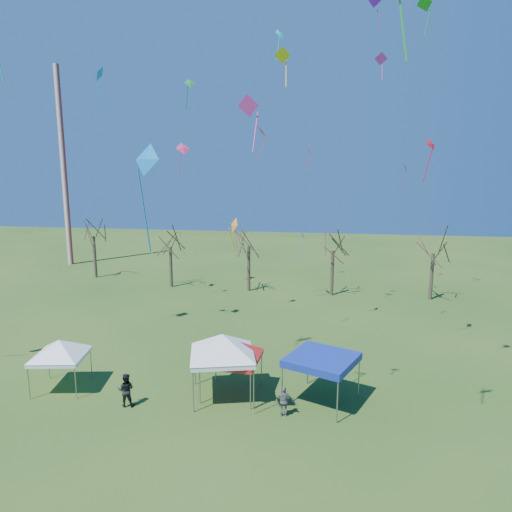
{
  "coord_description": "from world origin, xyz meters",
  "views": [
    {
      "loc": [
        5.66,
        -20.32,
        12.12
      ],
      "look_at": [
        1.86,
        3.0,
        7.7
      ],
      "focal_mm": 32.0,
      "sensor_mm": 36.0,
      "label": 1
    }
  ],
  "objects": [
    {
      "name": "tree_1",
      "position": [
        -10.77,
        24.65,
        5.79
      ],
      "size": [
        3.42,
        3.42,
        7.54
      ],
      "color": "#3D2D21",
      "rests_on": "ground"
    },
    {
      "name": "tree_0",
      "position": [
        -20.85,
        27.38,
        6.49
      ],
      "size": [
        3.83,
        3.83,
        8.44
      ],
      "color": "#3D2D21",
      "rests_on": "ground"
    },
    {
      "name": "tent_red",
      "position": [
        0.61,
        2.48,
        2.95
      ],
      "size": [
        4.14,
        4.14,
        3.66
      ],
      "rotation": [
        0.0,
        0.0,
        -0.06
      ],
      "color": "gray",
      "rests_on": "ground"
    },
    {
      "name": "tent_white_mid",
      "position": [
        0.16,
        2.19,
        3.32
      ],
      "size": [
        4.5,
        4.5,
        4.11
      ],
      "rotation": [
        0.0,
        0.0,
        0.27
      ],
      "color": "gray",
      "rests_on": "ground"
    },
    {
      "name": "kite_22",
      "position": [
        3.13,
        23.59,
        5.89
      ],
      "size": [
        0.87,
        0.86,
        2.8
      ],
      "rotation": [
        0.0,
        0.0,
        1.53
      ],
      "color": "#1675EE",
      "rests_on": "ground"
    },
    {
      "name": "kite_11",
      "position": [
        -0.1,
        17.8,
        15.36
      ],
      "size": [
        1.2,
        1.6,
        3.12
      ],
      "rotation": [
        0.0,
        0.0,
        1.76
      ],
      "color": "red",
      "rests_on": "ground"
    },
    {
      "name": "tent_white_west",
      "position": [
        -9.02,
        1.61,
        2.69
      ],
      "size": [
        3.72,
        3.72,
        3.33
      ],
      "rotation": [
        0.0,
        0.0,
        0.18
      ],
      "color": "gray",
      "rests_on": "ground"
    },
    {
      "name": "kite_17",
      "position": [
        11.69,
        10.0,
        13.68
      ],
      "size": [
        1.02,
        1.07,
        2.81
      ],
      "rotation": [
        0.0,
        0.0,
        0.87
      ],
      "color": "red",
      "rests_on": "ground"
    },
    {
      "name": "kite_27",
      "position": [
        2.18,
        -0.81,
        14.76
      ],
      "size": [
        1.03,
        0.68,
        2.39
      ],
      "rotation": [
        0.0,
        0.0,
        2.93
      ],
      "color": "#D62FA0",
      "rests_on": "ground"
    },
    {
      "name": "kite_18",
      "position": [
        2.21,
        10.12,
        20.52
      ],
      "size": [
        0.84,
        0.92,
        2.02
      ],
      "rotation": [
        0.0,
        0.0,
        0.96
      ],
      "color": "#0ED3C7",
      "rests_on": "ground"
    },
    {
      "name": "kite_1",
      "position": [
        0.48,
        3.9,
        9.19
      ],
      "size": [
        0.73,
        0.84,
        1.87
      ],
      "rotation": [
        0.0,
        0.0,
        5.34
      ],
      "color": "orange",
      "rests_on": "ground"
    },
    {
      "name": "tree_3",
      "position": [
        6.03,
        24.04,
        6.08
      ],
      "size": [
        3.59,
        3.59,
        7.91
      ],
      "color": "#3D2D21",
      "rests_on": "ground"
    },
    {
      "name": "kite_13",
      "position": [
        -9.07,
        23.1,
        5.96
      ],
      "size": [
        0.79,
        1.15,
        2.86
      ],
      "rotation": [
        0.0,
        0.0,
        4.96
      ],
      "color": "green",
      "rests_on": "ground"
    },
    {
      "name": "tree_4",
      "position": [
        15.36,
        24.0,
        6.06
      ],
      "size": [
        3.58,
        3.58,
        7.89
      ],
      "color": "#3D2D21",
      "rests_on": "ground"
    },
    {
      "name": "tent_blue",
      "position": [
        5.46,
        2.42,
        2.36
      ],
      "size": [
        4.28,
        4.28,
        2.57
      ],
      "rotation": [
        0.0,
        0.0,
        -0.4
      ],
      "color": "gray",
      "rests_on": "ground"
    },
    {
      "name": "kite_19",
      "position": [
        3.65,
        20.94,
        13.76
      ],
      "size": [
        0.54,
        0.75,
        1.91
      ],
      "rotation": [
        0.0,
        0.0,
        1.5
      ],
      "color": "red",
      "rests_on": "ground"
    },
    {
      "name": "radio_mast",
      "position": [
        -28.0,
        34.0,
        12.5
      ],
      "size": [
        0.7,
        0.7,
        25.0
      ],
      "primitive_type": "cylinder",
      "color": "silver",
      "rests_on": "ground"
    },
    {
      "name": "kite_15",
      "position": [
        8.52,
        10.96,
        19.03
      ],
      "size": [
        0.87,
        0.53,
        1.7
      ],
      "rotation": [
        0.0,
        0.0,
        3.25
      ],
      "color": "#E633B6",
      "rests_on": "ground"
    },
    {
      "name": "kite_24",
      "position": [
        -4.49,
        12.58,
        18.21
      ],
      "size": [
        1.01,
        0.93,
        2.16
      ],
      "rotation": [
        0.0,
        0.0,
        0.6
      ],
      "color": "#169331",
      "rests_on": "ground"
    },
    {
      "name": "kite_6",
      "position": [
        12.71,
        21.29,
        25.42
      ],
      "size": [
        1.71,
        1.67,
        3.19
      ],
      "rotation": [
        0.0,
        0.0,
        2.42
      ],
      "color": "#189D20",
      "rests_on": "ground"
    },
    {
      "name": "kite_2",
      "position": [
        -8.55,
        23.02,
        14.23
      ],
      "size": [
        1.71,
        1.64,
        3.54
      ],
      "rotation": [
        0.0,
        0.0,
        0.69
      ],
      "color": "#E9336B",
      "rests_on": "ground"
    },
    {
      "name": "ground",
      "position": [
        0.0,
        0.0,
        0.0
      ],
      "size": [
        140.0,
        140.0,
        0.0
      ],
      "primitive_type": "plane",
      "color": "#274C18",
      "rests_on": "ground"
    },
    {
      "name": "tree_2",
      "position": [
        -2.37,
        24.38,
        6.29
      ],
      "size": [
        3.71,
        3.71,
        8.18
      ],
      "color": "#3D2D21",
      "rests_on": "ground"
    },
    {
      "name": "kite_25",
      "position": [
        3.58,
        -0.85,
        16.68
      ],
      "size": [
        0.76,
        0.56,
        1.56
      ],
      "rotation": [
        0.0,
        0.0,
        3.25
      ],
      "color": "yellow",
      "rests_on": "ground"
    },
    {
      "name": "person_grey",
      "position": [
        3.66,
        0.69,
        0.78
      ],
      "size": [
        0.96,
        0.51,
        1.56
      ],
      "primitive_type": "imported",
      "rotation": [
        0.0,
        0.0,
        3.29
      ],
      "color": "slate",
      "rests_on": "ground"
    },
    {
      "name": "kite_5",
      "position": [
        -1.13,
        -3.99,
        12.48
      ],
      "size": [
        1.36,
        1.0,
        4.15
      ],
      "rotation": [
        0.0,
        0.0,
        5.83
      ],
      "color": "blue",
      "rests_on": "ground"
    },
    {
      "name": "person_dark",
      "position": [
        -4.57,
        0.35,
        0.89
      ],
      "size": [
        0.96,
        0.81,
        1.78
      ],
      "primitive_type": "imported",
      "rotation": [
        0.0,
        0.0,
        3.31
      ],
      "color": "black",
      "rests_on": "ground"
    },
    {
      "name": "kite_7",
      "position": [
        -9.26,
        8.58,
        18.21
      ],
      "size": [
        0.86,
        1.11,
        3.01
      ],
      "rotation": [
        0.0,
        0.0,
        4.89
      ],
      "color": "blue",
      "rests_on": "ground"
    },
    {
      "name": "kite_12",
      "position": [
        12.28,
        23.32,
        12.32
      ],
      "size": [
        0.54,
        0.9,
        2.72
      ],
      "rotation": [
        0.0,
        0.0,
        1.5
      ],
      "color": "#6919B0",
      "rests_on": "ground"
    }
  ]
}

